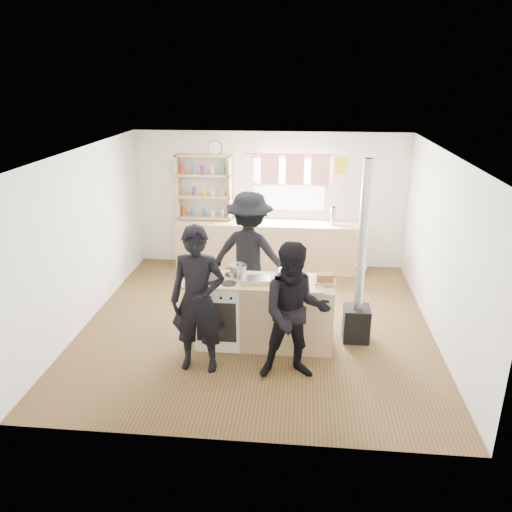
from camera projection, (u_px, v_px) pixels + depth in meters
name	position (u px, v px, depth m)	size (l,w,h in m)	color
ground	(257.00, 324.00, 7.35)	(5.00, 5.00, 0.01)	brown
back_counter	(268.00, 246.00, 9.27)	(3.40, 0.55, 0.90)	tan
shelving_unit	(204.00, 187.00, 9.12)	(1.00, 0.28, 1.20)	tan
thermos	(333.00, 216.00, 8.95)	(0.10, 0.10, 0.32)	silver
cooking_island	(264.00, 312.00, 6.66)	(1.97, 0.64, 0.93)	white
skillet_greens	(207.00, 279.00, 6.48)	(0.41, 0.41, 0.05)	black
roast_tray	(255.00, 280.00, 6.42)	(0.41, 0.30, 0.07)	silver
stockpot_stove	(238.00, 271.00, 6.59)	(0.24, 0.24, 0.19)	#BDBDC0
stockpot_counter	(289.00, 276.00, 6.41)	(0.27, 0.27, 0.21)	silver
bread_board	(325.00, 279.00, 6.42)	(0.29, 0.22, 0.12)	tan
flue_heater	(358.00, 296.00, 6.70)	(0.35, 0.35, 2.50)	black
person_near_left	(198.00, 300.00, 5.96)	(0.67, 0.44, 1.84)	black
person_near_right	(295.00, 313.00, 5.80)	(0.83, 0.65, 1.71)	black
person_far	(250.00, 254.00, 7.39)	(1.22, 0.70, 1.89)	black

